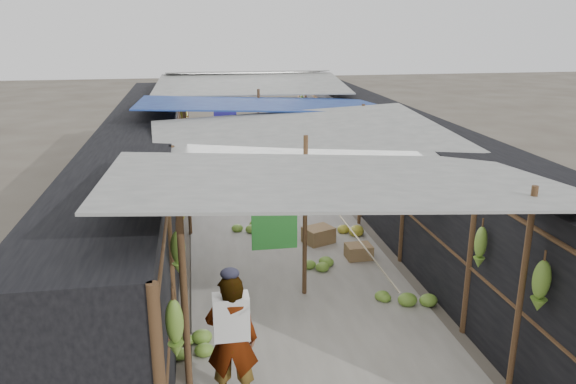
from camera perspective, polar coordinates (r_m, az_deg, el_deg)
aisle_slab at (r=12.37m, az=-1.49°, el=-2.93°), size 3.60×16.00×0.02m
stall_left at (r=11.96m, az=-14.44°, el=1.57°), size 1.40×15.00×2.30m
stall_right at (r=12.68m, az=10.65°, el=2.67°), size 1.40×15.00×2.30m
crate_near at (r=11.13m, az=3.11°, el=-4.42°), size 0.68×0.62×0.33m
crate_mid at (r=10.49m, az=7.19°, el=-6.06°), size 0.47×0.38×0.28m
crate_back at (r=17.66m, az=-4.64°, el=3.60°), size 0.59×0.55×0.30m
black_basin at (r=14.78m, az=3.78°, el=0.72°), size 0.61×0.61×0.18m
vendor_elderly at (r=6.53m, az=-5.72°, el=-14.69°), size 0.64×0.47×1.60m
shopper_blue at (r=11.34m, az=-0.70°, el=-0.82°), size 0.80×0.67×1.50m
vendor_seated at (r=14.02m, az=1.83°, el=1.51°), size 0.53×0.70×0.96m
market_canopy at (r=12.10m, az=-1.68°, el=8.36°), size 5.62×15.20×2.77m
hanging_bananas at (r=11.78m, az=-1.62°, el=4.19°), size 3.96×13.85×0.83m
floor_bananas at (r=10.84m, az=-0.51°, el=-5.09°), size 3.80×9.29×0.34m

